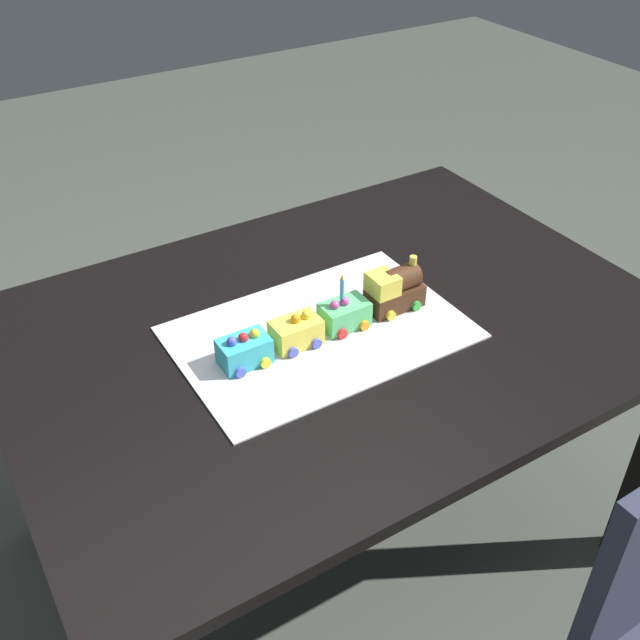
{
  "coord_description": "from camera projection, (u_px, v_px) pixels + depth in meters",
  "views": [
    {
      "loc": [
        0.69,
        1.07,
        1.69
      ],
      "look_at": [
        0.05,
        0.02,
        0.77
      ],
      "focal_mm": 41.41,
      "sensor_mm": 36.0,
      "label": 1
    }
  ],
  "objects": [
    {
      "name": "ground_plane",
      "position": [
        332.0,
        538.0,
        2.03
      ],
      "size": [
        8.0,
        8.0,
        0.0
      ],
      "primitive_type": "plane",
      "color": "#474C44"
    },
    {
      "name": "dining_table",
      "position": [
        334.0,
        360.0,
        1.65
      ],
      "size": [
        1.4,
        1.0,
        0.74
      ],
      "color": "black",
      "rests_on": "ground"
    },
    {
      "name": "cake_car_caboose_turquoise",
      "position": [
        244.0,
        351.0,
        1.46
      ],
      "size": [
        0.1,
        0.08,
        0.07
      ],
      "color": "#38B7C6",
      "rests_on": "cake_board"
    },
    {
      "name": "cake_car_hopper_lemon",
      "position": [
        296.0,
        332.0,
        1.51
      ],
      "size": [
        0.1,
        0.08,
        0.07
      ],
      "color": "#F4E04C",
      "rests_on": "cake_board"
    },
    {
      "name": "cake_car_tanker_mint_green",
      "position": [
        344.0,
        314.0,
        1.56
      ],
      "size": [
        0.1,
        0.08,
        0.07
      ],
      "color": "#59CC7A",
      "rests_on": "cake_board"
    },
    {
      "name": "cake_board",
      "position": [
        320.0,
        332.0,
        1.56
      ],
      "size": [
        0.6,
        0.4,
        0.0
      ],
      "primitive_type": "cube",
      "color": "silver",
      "rests_on": "dining_table"
    },
    {
      "name": "cake_locomotive",
      "position": [
        394.0,
        289.0,
        1.6
      ],
      "size": [
        0.14,
        0.08,
        0.12
      ],
      "color": "#472816",
      "rests_on": "cake_board"
    },
    {
      "name": "birthday_candle",
      "position": [
        343.0,
        287.0,
        1.51
      ],
      "size": [
        0.01,
        0.01,
        0.06
      ],
      "color": "#4CA5E5",
      "rests_on": "cake_car_tanker_mint_green"
    }
  ]
}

